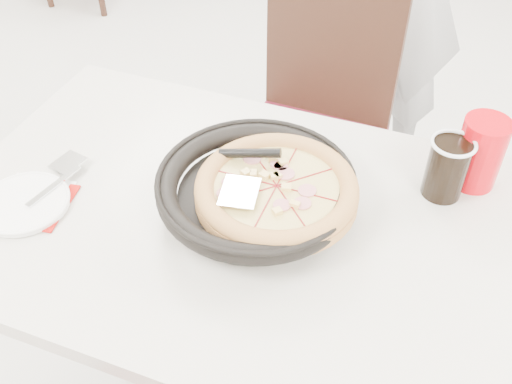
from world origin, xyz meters
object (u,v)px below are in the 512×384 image
(chair_far, at_px, (308,144))
(side_plate, at_px, (24,204))
(pizza, at_px, (276,194))
(main_table, at_px, (233,317))
(cola_glass, at_px, (446,169))
(red_cup, at_px, (480,153))
(pizza_pan, at_px, (256,195))

(chair_far, relative_size, side_plate, 5.06)
(chair_far, xyz_separation_m, pizza, (0.10, -0.59, 0.34))
(main_table, bearing_deg, chair_far, 90.17)
(side_plate, xyz_separation_m, cola_glass, (0.81, 0.36, 0.06))
(chair_far, xyz_separation_m, red_cup, (0.46, -0.34, 0.35))
(pizza_pan, relative_size, red_cup, 2.02)
(pizza, distance_m, cola_glass, 0.36)
(main_table, bearing_deg, pizza_pan, 27.39)
(pizza, bearing_deg, side_plate, -161.68)
(pizza_pan, xyz_separation_m, pizza, (0.04, -0.00, 0.02))
(red_cup, bearing_deg, pizza_pan, -148.25)
(cola_glass, distance_m, red_cup, 0.09)
(main_table, bearing_deg, cola_glass, 28.40)
(main_table, distance_m, pizza_pan, 0.42)
(pizza, relative_size, red_cup, 2.06)
(main_table, bearing_deg, pizza, 15.51)
(pizza_pan, height_order, pizza, pizza)
(cola_glass, height_order, red_cup, red_cup)
(chair_far, height_order, red_cup, chair_far)
(main_table, height_order, cola_glass, cola_glass)
(side_plate, xyz_separation_m, red_cup, (0.87, 0.42, 0.07))
(red_cup, bearing_deg, cola_glass, -132.89)
(chair_far, height_order, side_plate, chair_far)
(chair_far, relative_size, red_cup, 5.94)
(pizza_pan, bearing_deg, side_plate, -160.05)
(main_table, xyz_separation_m, cola_glass, (0.41, 0.22, 0.44))
(pizza, bearing_deg, cola_glass, 31.86)
(pizza, relative_size, side_plate, 1.76)
(side_plate, bearing_deg, pizza, 18.32)
(cola_glass, bearing_deg, red_cup, 47.11)
(chair_far, distance_m, side_plate, 0.90)
(pizza_pan, height_order, side_plate, pizza_pan)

